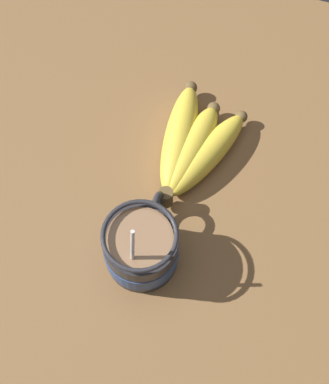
{
  "coord_description": "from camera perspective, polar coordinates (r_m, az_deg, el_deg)",
  "views": [
    {
      "loc": [
        -25.33,
        -10.15,
        71.08
      ],
      "look_at": [
        4.36,
        -0.3,
        6.48
      ],
      "focal_mm": 50.0,
      "sensor_mm": 36.0,
      "label": 1
    }
  ],
  "objects": [
    {
      "name": "table",
      "position": [
        0.75,
        -1.27,
        -4.52
      ],
      "size": [
        99.04,
        99.04,
        2.58
      ],
      "color": "brown",
      "rests_on": "ground"
    },
    {
      "name": "coffee_mug",
      "position": [
        0.69,
        -2.46,
        -5.97
      ],
      "size": [
        12.95,
        9.69,
        13.88
      ],
      "color": "#28282D",
      "rests_on": "table"
    },
    {
      "name": "banana_bunch",
      "position": [
        0.77,
        2.94,
        4.93
      ],
      "size": [
        21.08,
        12.76,
        4.45
      ],
      "color": "brown",
      "rests_on": "table"
    }
  ]
}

